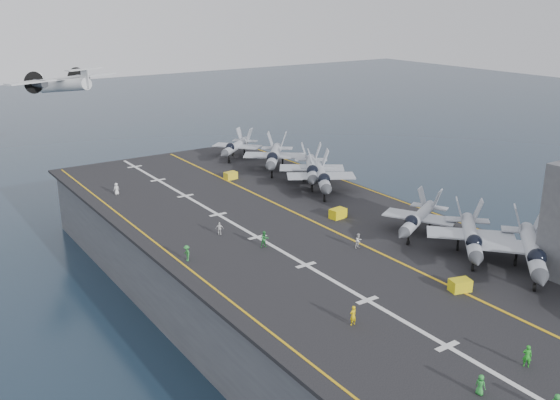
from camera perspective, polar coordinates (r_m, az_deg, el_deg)
ground at (r=83.17m, az=1.56°, el=-9.27°), size 500.00×500.00×0.00m
hull at (r=81.00m, az=1.59°, el=-6.12°), size 36.00×90.00×10.00m
flight_deck at (r=79.02m, az=1.62°, el=-2.68°), size 38.00×92.00×0.40m
foul_line at (r=80.62m, az=3.36°, el=-2.11°), size 0.35×90.00×0.02m
landing_centerline at (r=75.84m, az=-2.08°, el=-3.41°), size 0.50×90.00×0.02m
deck_edge_port at (r=71.12m, az=-9.66°, el=-5.17°), size 0.25×90.00×0.02m
deck_edge_stbd at (r=90.37m, az=11.22°, el=-0.19°), size 0.25×90.00×0.02m
fighter_jet_1 at (r=70.40m, az=22.10°, el=-4.15°), size 18.79×18.26×5.47m
fighter_jet_2 at (r=72.72m, az=17.09°, el=-3.08°), size 17.16×17.09×5.05m
fighter_jet_3 at (r=77.64m, az=12.52°, el=-1.53°), size 15.86×14.01×4.60m
fighter_jet_5 at (r=92.43m, az=3.82°, el=2.23°), size 16.59×18.27×5.28m
fighter_jet_6 at (r=96.89m, az=2.93°, el=2.98°), size 16.92×18.13×5.24m
fighter_jet_7 at (r=104.26m, az=-0.54°, el=4.13°), size 17.81×18.64×5.40m
fighter_jet_8 at (r=113.23m, az=-4.06°, el=4.98°), size 15.68×15.12×4.56m
tow_cart_a at (r=64.72m, az=16.14°, el=-7.50°), size 2.32×1.82×1.22m
tow_cart_b at (r=82.47m, az=5.31°, el=-1.23°), size 2.28×1.63×1.27m
tow_cart_c at (r=100.15m, az=-4.53°, el=2.24°), size 2.10×1.49×1.18m
crew_0 at (r=49.60m, az=17.86°, el=-15.78°), size 0.79×1.06×1.63m
crew_1 at (r=56.43m, az=6.69°, el=-10.44°), size 1.16×0.81×1.86m
crew_2 at (r=72.47m, az=-1.41°, el=-3.61°), size 1.30×0.95×2.01m
crew_3 at (r=69.68m, az=-8.52°, el=-4.82°), size 0.78×1.12×1.80m
crew_4 at (r=76.65m, az=-5.55°, el=-2.61°), size 1.18×1.07×1.64m
crew_5 at (r=94.97m, az=-14.72°, el=1.00°), size 1.16×0.86×1.77m
crew_6 at (r=53.96m, az=21.66°, el=-13.11°), size 1.31×1.36×1.90m
crew_7 at (r=72.91m, az=7.19°, el=-3.72°), size 1.12×0.79×1.77m
transport_plane at (r=124.31m, az=-19.15°, el=9.86°), size 25.89×21.50×5.24m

